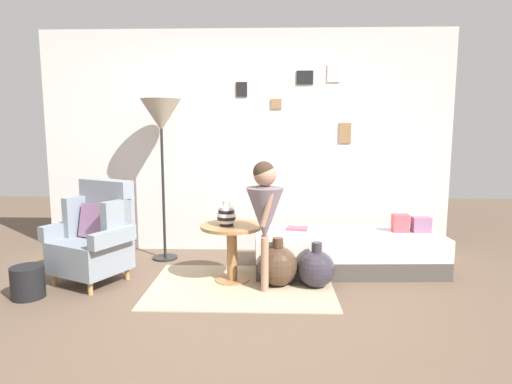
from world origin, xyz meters
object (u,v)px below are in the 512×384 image
Objects in this scene: side_table at (232,241)px; floor_lamp at (161,120)px; demijohn_near at (278,266)px; magazine_basket at (28,282)px; book_on_daybed at (297,228)px; vase_striped at (226,216)px; demijohn_far at (316,269)px; person_child at (265,208)px; daybed at (346,251)px; armchair at (95,236)px.

side_table is 0.33× the size of floor_lamp.
magazine_basket is at bearing -170.30° from demijohn_near.
floor_lamp reaches higher than book_on_daybed.
demijohn_near is (-0.22, -0.60, -0.22)m from book_on_daybed.
magazine_basket is at bearing -164.66° from side_table.
demijohn_far is (0.84, -0.10, -0.48)m from vase_striped.
side_table is at bearing 34.44° from vase_striped.
book_on_daybed is at bearing 64.91° from person_child.
book_on_daybed is 0.67m from demijohn_near.
demijohn_far is at bearing -77.11° from book_on_daybed.
floor_lamp is 1.69m from person_child.
floor_lamp reaches higher than demijohn_near.
floor_lamp is 2.30m from demijohn_far.
floor_lamp reaches higher than magazine_basket.
vase_striped is 0.52× the size of demijohn_near.
demijohn_far is at bearing -6.81° from vase_striped.
demijohn_near is at bearing -13.48° from side_table.
daybed is 4.19× the size of demijohn_near.
armchair is at bearing -165.35° from book_on_daybed.
daybed is 3.24× the size of side_table.
vase_striped is 1.10× the size of book_on_daybed.
side_table is 0.53m from person_child.
daybed is (2.48, 0.42, -0.24)m from armchair.
armchair is 2.52m from daybed.
daybed is 8.79× the size of book_on_daybed.
magazine_basket is at bearing -163.23° from daybed.
person_child is at bearing 6.91° from magazine_basket.
floor_lamp is 4.16× the size of demijohn_far.
book_on_daybed is at bearing -8.78° from floor_lamp.
vase_striped is at bearing -145.56° from side_table.
vase_striped is (1.27, -0.01, 0.21)m from armchair.
daybed is at bearing 34.73° from demijohn_near.
vase_striped is 0.97m from demijohn_far.
demijohn_near is 1.65× the size of magazine_basket.
armchair is at bearing 179.63° from vase_striped.
person_child is 2.76× the size of demijohn_far.
demijohn_near is at bearing -2.66° from armchair.
armchair is at bearing -123.22° from floor_lamp.
daybed is at bearing 19.54° from vase_striped.
side_table is 1.59m from floor_lamp.
demijohn_far is (0.80, -0.13, -0.22)m from side_table.
daybed is 6.90× the size of magazine_basket.
daybed is at bearing 16.77° from magazine_basket.
book_on_daybed is at bearing 169.65° from daybed.
armchair is at bearing 46.59° from magazine_basket.
magazine_basket is at bearing -165.27° from vase_striped.
person_child is (1.63, -0.20, 0.32)m from armchair.
person_child reaches higher than demijohn_far.
floor_lamp is at bearing 52.57° from magazine_basket.
book_on_daybed is 2.60m from magazine_basket.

